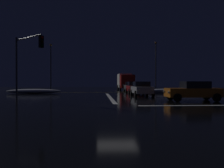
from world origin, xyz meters
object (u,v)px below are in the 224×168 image
(sedan_gray, at_px, (131,87))
(traffic_signal_nw, at_px, (27,54))
(box_truck, at_px, (125,81))
(sedan_red, at_px, (134,87))
(streetlamp_right_far, at_px, (156,62))
(sedan_orange_crossing, at_px, (193,91))
(sedan_silver, at_px, (142,89))
(streetlamp_left_far, at_px, (51,63))

(sedan_gray, xyz_separation_m, traffic_signal_nw, (-11.95, -15.21, 3.33))
(box_truck, bearing_deg, sedan_red, -90.94)
(traffic_signal_nw, xyz_separation_m, streetlamp_right_far, (17.79, 22.58, 1.19))
(box_truck, bearing_deg, sedan_orange_crossing, -84.63)
(sedan_red, relative_size, sedan_gray, 1.00)
(sedan_silver, bearing_deg, sedan_orange_crossing, -67.62)
(sedan_orange_crossing, xyz_separation_m, streetlamp_right_far, (3.49, 26.64, 4.52))
(sedan_silver, height_order, streetlamp_right_far, streetlamp_right_far)
(sedan_gray, height_order, traffic_signal_nw, traffic_signal_nw)
(streetlamp_left_far, bearing_deg, sedan_red, -43.46)
(sedan_orange_crossing, bearing_deg, sedan_gray, 96.98)
(sedan_silver, relative_size, streetlamp_right_far, 0.47)
(sedan_red, xyz_separation_m, streetlamp_right_far, (6.15, 13.00, 4.52))
(sedan_silver, height_order, sedan_red, same)
(sedan_gray, height_order, streetlamp_left_far, streetlamp_left_far)
(box_truck, xyz_separation_m, traffic_signal_nw, (-11.85, -22.10, 2.42))
(sedan_red, bearing_deg, streetlamp_right_far, 64.68)
(sedan_silver, relative_size, streetlamp_left_far, 0.50)
(sedan_silver, distance_m, sedan_orange_crossing, 7.58)
(sedan_silver, height_order, box_truck, box_truck)
(sedan_gray, distance_m, sedan_orange_crossing, 19.41)
(sedan_red, relative_size, sedan_orange_crossing, 1.00)
(sedan_silver, xyz_separation_m, sedan_red, (0.22, 6.63, 0.00))
(box_truck, relative_size, traffic_signal_nw, 1.39)
(sedan_silver, xyz_separation_m, box_truck, (0.43, 19.15, 0.91))
(sedan_gray, bearing_deg, sedan_red, -93.11)
(sedan_orange_crossing, bearing_deg, sedan_red, 101.05)
(sedan_red, bearing_deg, box_truck, 89.06)
(sedan_red, bearing_deg, sedan_orange_crossing, -78.95)
(sedan_orange_crossing, relative_size, traffic_signal_nw, 0.73)
(traffic_signal_nw, relative_size, streetlamp_left_far, 0.68)
(sedan_silver, relative_size, sedan_orange_crossing, 1.00)
(box_truck, xyz_separation_m, streetlamp_left_far, (-13.93, 0.48, 3.33))
(streetlamp_left_far, bearing_deg, streetlamp_right_far, 0.00)
(sedan_silver, height_order, sedan_gray, same)
(sedan_silver, bearing_deg, sedan_red, 88.07)
(sedan_orange_crossing, bearing_deg, box_truck, 95.37)
(box_truck, xyz_separation_m, streetlamp_right_far, (5.95, 0.48, 3.61))
(traffic_signal_nw, bearing_deg, sedan_red, 39.44)
(box_truck, bearing_deg, sedan_silver, -91.28)
(sedan_red, xyz_separation_m, traffic_signal_nw, (-11.64, -9.58, 3.33))
(sedan_gray, bearing_deg, traffic_signal_nw, -128.16)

